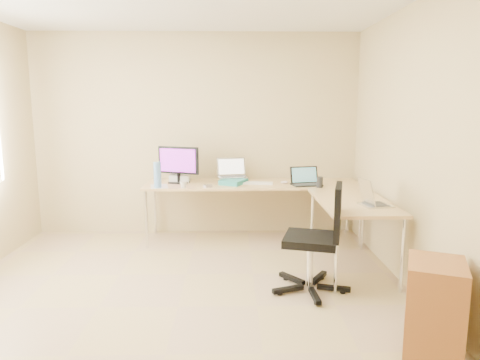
{
  "coord_description": "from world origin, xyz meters",
  "views": [
    {
      "loc": [
        0.46,
        -3.47,
        1.69
      ],
      "look_at": [
        0.55,
        1.1,
        0.9
      ],
      "focal_mm": 32.69,
      "sensor_mm": 36.0,
      "label": 1
    }
  ],
  "objects_px": {
    "water_bottle": "(157,175)",
    "keyboard": "(254,183)",
    "desk_fan": "(174,170)",
    "cabinet": "(434,306)",
    "laptop_center": "(233,168)",
    "office_chair": "(311,238)",
    "desk_return": "(352,235)",
    "laptop_return": "(376,195)",
    "desk_main": "(253,212)",
    "laptop_black": "(307,176)",
    "monitor": "(178,165)",
    "mug": "(184,184)"
  },
  "relations": [
    {
      "from": "water_bottle",
      "to": "keyboard",
      "type": "bearing_deg",
      "value": 12.39
    },
    {
      "from": "desk_fan",
      "to": "cabinet",
      "type": "xyz_separation_m",
      "value": [
        2.1,
        -2.82,
        -0.5
      ]
    },
    {
      "from": "laptop_center",
      "to": "desk_fan",
      "type": "relative_size",
      "value": 1.39
    },
    {
      "from": "keyboard",
      "to": "office_chair",
      "type": "height_order",
      "value": "office_chair"
    },
    {
      "from": "desk_return",
      "to": "laptop_return",
      "type": "xyz_separation_m",
      "value": [
        0.15,
        -0.25,
        0.47
      ]
    },
    {
      "from": "desk_main",
      "to": "laptop_black",
      "type": "xyz_separation_m",
      "value": [
        0.64,
        -0.15,
        0.48
      ]
    },
    {
      "from": "monitor",
      "to": "laptop_center",
      "type": "relative_size",
      "value": 1.44
    },
    {
      "from": "desk_return",
      "to": "laptop_center",
      "type": "bearing_deg",
      "value": 138.29
    },
    {
      "from": "monitor",
      "to": "keyboard",
      "type": "bearing_deg",
      "value": 16.09
    },
    {
      "from": "laptop_center",
      "to": "cabinet",
      "type": "bearing_deg",
      "value": -74.51
    },
    {
      "from": "keyboard",
      "to": "office_chair",
      "type": "relative_size",
      "value": 0.46
    },
    {
      "from": "laptop_center",
      "to": "water_bottle",
      "type": "height_order",
      "value": "water_bottle"
    },
    {
      "from": "water_bottle",
      "to": "desk_main",
      "type": "bearing_deg",
      "value": 14.8
    },
    {
      "from": "mug",
      "to": "laptop_return",
      "type": "bearing_deg",
      "value": -25.95
    },
    {
      "from": "water_bottle",
      "to": "office_chair",
      "type": "bearing_deg",
      "value": -37.93
    },
    {
      "from": "keyboard",
      "to": "laptop_return",
      "type": "distance_m",
      "value": 1.64
    },
    {
      "from": "desk_return",
      "to": "laptop_black",
      "type": "xyz_separation_m",
      "value": [
        -0.33,
        0.85,
        0.48
      ]
    },
    {
      "from": "laptop_black",
      "to": "water_bottle",
      "type": "xyz_separation_m",
      "value": [
        -1.77,
        -0.14,
        0.04
      ]
    },
    {
      "from": "desk_fan",
      "to": "mug",
      "type": "bearing_deg",
      "value": -80.66
    },
    {
      "from": "laptop_return",
      "to": "office_chair",
      "type": "bearing_deg",
      "value": 102.05
    },
    {
      "from": "desk_return",
      "to": "laptop_return",
      "type": "height_order",
      "value": "laptop_return"
    },
    {
      "from": "desk_main",
      "to": "laptop_return",
      "type": "height_order",
      "value": "laptop_return"
    },
    {
      "from": "laptop_center",
      "to": "desk_main",
      "type": "bearing_deg",
      "value": -31.2
    },
    {
      "from": "laptop_return",
      "to": "mug",
      "type": "bearing_deg",
      "value": 53.59
    },
    {
      "from": "desk_return",
      "to": "laptop_return",
      "type": "distance_m",
      "value": 0.55
    },
    {
      "from": "desk_main",
      "to": "cabinet",
      "type": "bearing_deg",
      "value": -67.38
    },
    {
      "from": "desk_return",
      "to": "monitor",
      "type": "height_order",
      "value": "monitor"
    },
    {
      "from": "desk_fan",
      "to": "laptop_return",
      "type": "xyz_separation_m",
      "value": [
        2.13,
        -1.45,
        -0.03
      ]
    },
    {
      "from": "laptop_return",
      "to": "office_chair",
      "type": "xyz_separation_m",
      "value": [
        -0.67,
        -0.28,
        -0.34
      ]
    },
    {
      "from": "water_bottle",
      "to": "laptop_return",
      "type": "bearing_deg",
      "value": -22.88
    },
    {
      "from": "water_bottle",
      "to": "desk_fan",
      "type": "distance_m",
      "value": 0.51
    },
    {
      "from": "office_chair",
      "to": "cabinet",
      "type": "bearing_deg",
      "value": -44.01
    },
    {
      "from": "water_bottle",
      "to": "monitor",
      "type": "bearing_deg",
      "value": 57.26
    },
    {
      "from": "desk_main",
      "to": "desk_fan",
      "type": "distance_m",
      "value": 1.14
    },
    {
      "from": "desk_main",
      "to": "cabinet",
      "type": "xyz_separation_m",
      "value": [
        1.09,
        -2.62,
        -0.01
      ]
    },
    {
      "from": "keyboard",
      "to": "desk_fan",
      "type": "distance_m",
      "value": 1.05
    },
    {
      "from": "keyboard",
      "to": "cabinet",
      "type": "bearing_deg",
      "value": -59.08
    },
    {
      "from": "mug",
      "to": "desk_fan",
      "type": "distance_m",
      "value": 0.54
    },
    {
      "from": "mug",
      "to": "cabinet",
      "type": "bearing_deg",
      "value": -50.42
    },
    {
      "from": "desk_main",
      "to": "cabinet",
      "type": "distance_m",
      "value": 2.83
    },
    {
      "from": "monitor",
      "to": "desk_fan",
      "type": "bearing_deg",
      "value": 136.65
    },
    {
      "from": "cabinet",
      "to": "mug",
      "type": "bearing_deg",
      "value": 152.36
    },
    {
      "from": "laptop_center",
      "to": "keyboard",
      "type": "xyz_separation_m",
      "value": [
        0.26,
        -0.14,
        -0.17
      ]
    },
    {
      "from": "monitor",
      "to": "laptop_center",
      "type": "height_order",
      "value": "monitor"
    },
    {
      "from": "desk_return",
      "to": "water_bottle",
      "type": "xyz_separation_m",
      "value": [
        -2.1,
        0.7,
        0.52
      ]
    },
    {
      "from": "water_bottle",
      "to": "laptop_return",
      "type": "relative_size",
      "value": 0.95
    },
    {
      "from": "desk_fan",
      "to": "water_bottle",
      "type": "bearing_deg",
      "value": -114.09
    },
    {
      "from": "office_chair",
      "to": "laptop_center",
      "type": "bearing_deg",
      "value": 129.03
    },
    {
      "from": "mug",
      "to": "desk_return",
      "type": "bearing_deg",
      "value": -21.3
    },
    {
      "from": "laptop_center",
      "to": "laptop_return",
      "type": "distance_m",
      "value": 1.92
    }
  ]
}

